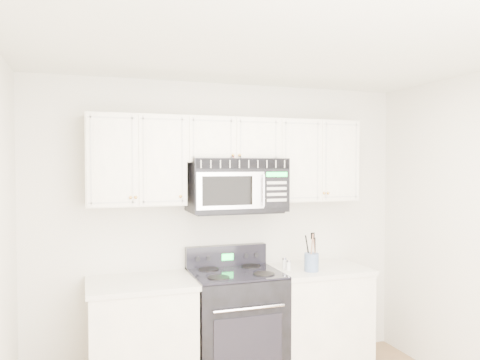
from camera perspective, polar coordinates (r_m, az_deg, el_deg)
name	(u,v)px	position (r m, az deg, el deg)	size (l,w,h in m)	color
room	(313,263)	(2.73, 8.85, -9.99)	(3.51, 3.51, 2.61)	#956A46
base_cabinet_left	(141,341)	(4.10, -11.93, -18.65)	(0.86, 0.65, 0.92)	white
base_cabinet_right	(317,320)	(4.55, 9.42, -16.49)	(0.86, 0.65, 0.92)	white
range	(236,323)	(4.23, -0.55, -17.08)	(0.76, 0.69, 1.12)	black
upper_cabinets	(230,156)	(4.15, -1.26, 2.91)	(2.44, 0.37, 0.75)	white
microwave	(236,185)	(4.11, -0.45, -0.58)	(0.84, 0.47, 0.46)	black
utensil_crock	(312,262)	(4.23, 8.71, -9.80)	(0.13, 0.13, 0.34)	slate
shaker_salt	(289,265)	(4.24, 5.94, -10.29)	(0.04, 0.04, 0.09)	silver
shaker_pepper	(285,263)	(4.30, 5.45, -10.06)	(0.04, 0.04, 0.10)	silver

